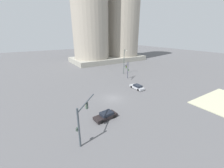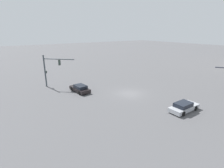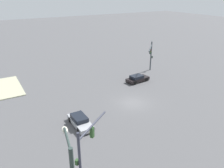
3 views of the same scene
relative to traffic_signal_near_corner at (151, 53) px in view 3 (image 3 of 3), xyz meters
The scene contains 5 objects.
ground_plane 14.81m from the traffic_signal_near_corner, 40.80° to the left, with size 232.12×232.12×0.00m, color #565659.
traffic_signal_near_corner is the anchor object (origin of this frame).
traffic_signal_opposite_side 29.91m from the traffic_signal_near_corner, 40.36° to the left, with size 4.06×2.81×5.69m.
sedan_car_approaching 6.91m from the traffic_signal_near_corner, 29.60° to the left, with size 4.36×2.15×1.21m.
sedan_car_waiting_far 22.75m from the traffic_signal_near_corner, 28.81° to the left, with size 1.83×4.41×1.21m.
Camera 3 is at (17.46, 23.36, 15.09)m, focal length 36.02 mm.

